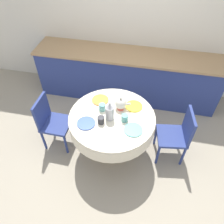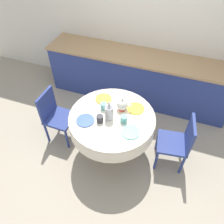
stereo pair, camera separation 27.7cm
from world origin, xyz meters
The scene contains 16 objects.
ground_plane centered at (0.00, 0.00, 0.00)m, with size 12.00×12.00×0.00m, color #9E937F.
wall_back centered at (0.00, 1.69, 1.30)m, with size 7.00×0.05×2.60m.
kitchen_counter centered at (0.00, 1.36, 0.45)m, with size 3.24×0.64×0.91m.
dining_table centered at (0.00, 0.00, 0.65)m, with size 1.14×1.14×0.78m.
chair_left centered at (0.90, 0.13, 0.48)m, with size 0.45×0.45×0.86m.
chair_right centered at (-0.91, 0.01, 0.48)m, with size 0.41×0.41×0.86m.
plate_near_left centered at (-0.29, -0.19, 0.78)m, with size 0.23×0.23×0.01m, color #3856AD.
cup_near_left centered at (-0.11, -0.14, 0.83)m, with size 0.08×0.08×0.10m, color #28282D.
plate_near_right centered at (0.30, -0.18, 0.78)m, with size 0.23×0.23×0.01m, color #60BCB7.
cup_near_right centered at (0.17, -0.04, 0.83)m, with size 0.08×0.08×0.10m, color #5BA39E.
plate_far_left centered at (-0.22, 0.27, 0.78)m, with size 0.23×0.23×0.01m, color orange.
cup_far_left centered at (-0.15, 0.09, 0.83)m, with size 0.08×0.08×0.10m, color #5BA39E.
plate_far_right centered at (0.25, 0.24, 0.78)m, with size 0.23×0.23×0.01m, color yellow.
cup_far_right centered at (0.09, 0.15, 0.83)m, with size 0.08×0.08×0.10m, color #CC4C3D.
coffee_carafe centered at (-0.02, -0.04, 0.90)m, with size 0.11×0.11×0.28m.
teapot centered at (0.08, 0.17, 0.86)m, with size 0.21×0.15×0.20m.
Camera 2 is at (0.66, -1.83, 2.84)m, focal length 35.00 mm.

